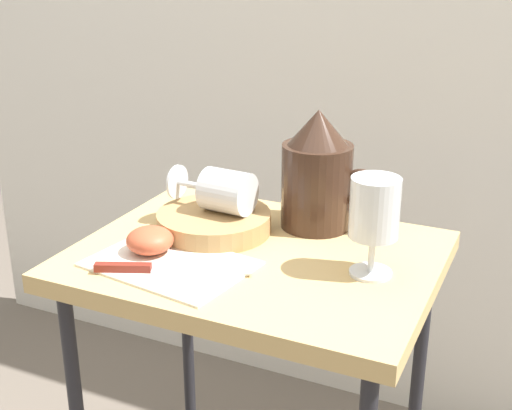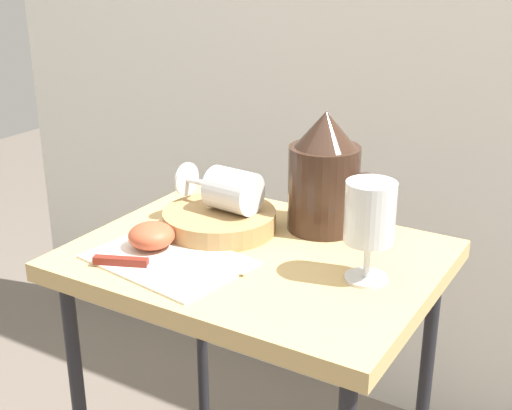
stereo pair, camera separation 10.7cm
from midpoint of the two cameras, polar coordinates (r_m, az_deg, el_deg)
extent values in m
cube|color=silver|center=(1.63, 14.37, 13.92)|extent=(2.40, 0.03, 1.96)
cube|color=tan|center=(1.11, 2.77, -4.63)|extent=(0.57, 0.44, 0.03)
cylinder|color=black|center=(1.53, -2.40, -11.92)|extent=(0.02, 0.02, 0.67)
cube|color=silver|center=(1.08, -4.39, -4.59)|extent=(0.26, 0.20, 0.00)
cylinder|color=#AD8451|center=(1.18, -0.42, -1.35)|extent=(0.19, 0.19, 0.03)
cylinder|color=#382319|center=(1.18, 8.19, 1.32)|extent=(0.12, 0.12, 0.15)
cylinder|color=#D1661E|center=(1.19, 8.12, -0.01)|extent=(0.11, 0.11, 0.08)
cone|color=#382319|center=(1.15, 8.45, 6.16)|extent=(0.10, 0.10, 0.06)
torus|color=#382319|center=(1.15, 11.79, 0.97)|extent=(0.07, 0.01, 0.07)
cylinder|color=silver|center=(1.04, 12.06, -5.88)|extent=(0.06, 0.06, 0.00)
cylinder|color=silver|center=(1.03, 12.19, -4.36)|extent=(0.01, 0.01, 0.06)
cylinder|color=silver|center=(1.00, 12.50, -0.58)|extent=(0.07, 0.07, 0.09)
cylinder|color=#D1661E|center=(1.01, 12.42, -1.62)|extent=(0.06, 0.06, 0.05)
cylinder|color=silver|center=(1.16, 0.75, 1.15)|extent=(0.09, 0.08, 0.07)
cylinder|color=silver|center=(1.20, -2.02, 1.81)|extent=(0.06, 0.01, 0.01)
cylinder|color=silver|center=(1.22, -3.22, 2.09)|extent=(0.01, 0.06, 0.06)
ellipsoid|color=#C15133|center=(1.11, -5.87, -2.58)|extent=(0.07, 0.07, 0.04)
cube|color=silver|center=(1.04, -1.98, -5.33)|extent=(0.14, 0.07, 0.00)
cube|color=maroon|center=(1.06, -8.24, -4.66)|extent=(0.08, 0.05, 0.01)
camera|label=1|loc=(0.05, -87.14, 1.10)|focal=48.61mm
camera|label=2|loc=(0.05, 92.86, -1.10)|focal=48.61mm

